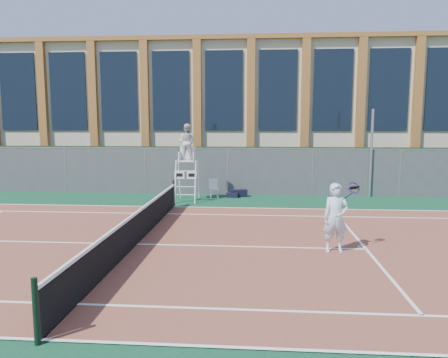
# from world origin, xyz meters

# --- Properties ---
(ground) EXTENTS (120.00, 120.00, 0.00)m
(ground) POSITION_xyz_m (0.00, 0.00, 0.00)
(ground) COLOR #233814
(apron) EXTENTS (36.00, 20.00, 0.01)m
(apron) POSITION_xyz_m (0.00, 1.00, 0.01)
(apron) COLOR #0E3D2B
(apron) RESTS_ON ground
(tennis_court) EXTENTS (23.77, 10.97, 0.02)m
(tennis_court) POSITION_xyz_m (0.00, 0.00, 0.02)
(tennis_court) COLOR brown
(tennis_court) RESTS_ON apron
(tennis_net) EXTENTS (0.10, 11.30, 1.10)m
(tennis_net) POSITION_xyz_m (0.00, 0.00, 0.54)
(tennis_net) COLOR black
(tennis_net) RESTS_ON ground
(fence) EXTENTS (40.00, 0.06, 2.20)m
(fence) POSITION_xyz_m (0.00, 8.80, 1.10)
(fence) COLOR #595E60
(fence) RESTS_ON ground
(hedge) EXTENTS (40.00, 1.40, 2.20)m
(hedge) POSITION_xyz_m (0.00, 10.00, 1.10)
(hedge) COLOR black
(hedge) RESTS_ON ground
(building) EXTENTS (45.00, 10.60, 8.22)m
(building) POSITION_xyz_m (0.00, 17.95, 4.15)
(building) COLOR beige
(building) RESTS_ON ground
(steel_pole) EXTENTS (0.12, 0.12, 4.05)m
(steel_pole) POSITION_xyz_m (8.63, 8.70, 2.03)
(steel_pole) COLOR #9EA0A5
(steel_pole) RESTS_ON ground
(umpire_chair) EXTENTS (0.96, 1.47, 3.43)m
(umpire_chair) POSITION_xyz_m (0.33, 7.05, 2.50)
(umpire_chair) COLOR white
(umpire_chair) RESTS_ON ground
(plastic_chair) EXTENTS (0.49, 0.49, 0.87)m
(plastic_chair) POSITION_xyz_m (1.41, 7.94, 0.52)
(plastic_chair) COLOR silver
(plastic_chair) RESTS_ON apron
(sports_bag_near) EXTENTS (0.84, 0.50, 0.34)m
(sports_bag_near) POSITION_xyz_m (2.55, 8.20, 0.18)
(sports_bag_near) COLOR black
(sports_bag_near) RESTS_ON apron
(sports_bag_far) EXTENTS (0.57, 0.31, 0.22)m
(sports_bag_far) POSITION_xyz_m (2.26, 7.98, 0.12)
(sports_bag_far) COLOR black
(sports_bag_far) RESTS_ON apron
(tennis_player) EXTENTS (1.03, 0.70, 1.85)m
(tennis_player) POSITION_xyz_m (5.51, -0.27, 0.96)
(tennis_player) COLOR silver
(tennis_player) RESTS_ON tennis_court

